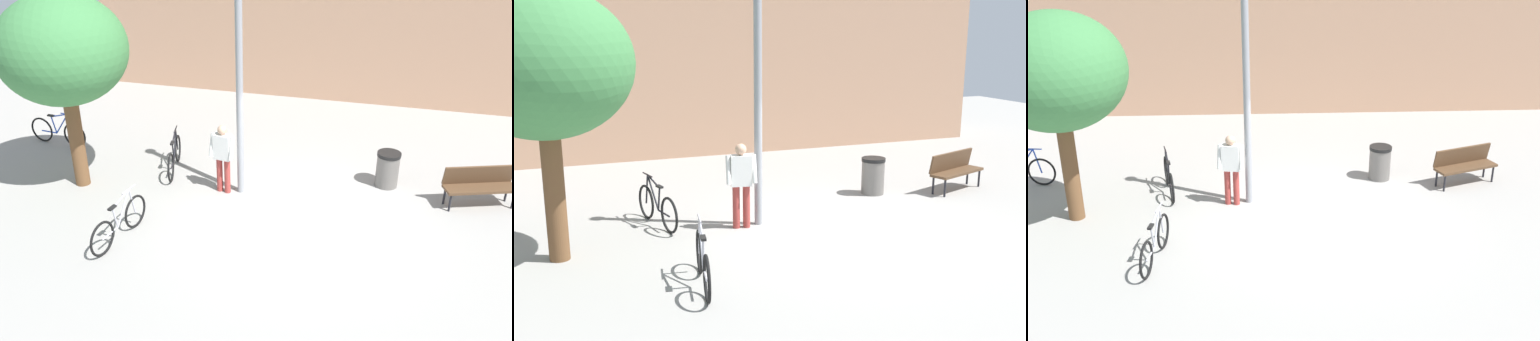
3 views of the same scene
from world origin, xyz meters
The scene contains 9 objects.
ground_plane centered at (0.00, 0.00, 0.00)m, with size 36.00×36.00×0.00m, color gray.
lamppost centered at (-1.47, 0.74, 2.88)m, with size 0.28×0.28×5.21m.
person_by_lamppost centered at (-1.86, 0.64, 0.97)m, with size 0.62×0.35×1.67m.
park_bench centered at (3.81, 1.55, 0.55)m, with size 1.67×0.99×0.92m.
plaza_tree centered at (-5.25, 0.12, 3.24)m, with size 2.84×2.84×4.48m.
bicycle_blue centered at (-7.07, 1.99, 0.38)m, with size 1.81×0.24×0.97m.
bicycle_black centered at (-3.37, 1.34, 0.38)m, with size 0.47×1.77×0.97m.
bicycle_silver centered at (-3.25, -1.79, 0.38)m, with size 0.32×1.80×0.97m.
trash_bin centered at (1.80, 1.93, 0.43)m, with size 0.56×0.56×0.86m.
Camera 1 is at (1.83, -10.14, 6.40)m, focal length 38.92 mm.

